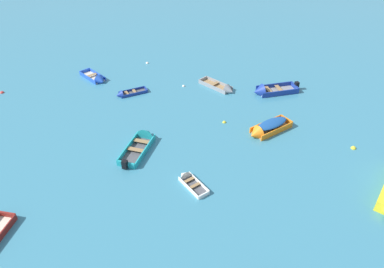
{
  "coord_description": "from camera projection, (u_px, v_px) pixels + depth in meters",
  "views": [
    {
      "loc": [
        -0.18,
        -3.2,
        17.71
      ],
      "look_at": [
        0.0,
        20.93,
        0.15
      ],
      "focal_mm": 32.9,
      "sensor_mm": 36.0,
      "label": 1
    }
  ],
  "objects": [
    {
      "name": "rowboat_white_outer_left",
      "position": [
        188.0,
        179.0,
        25.35
      ],
      "size": [
        2.35,
        2.79,
        0.89
      ],
      "color": "#4C4C51",
      "rests_on": "ground_plane"
    },
    {
      "name": "mooring_buoy_midfield",
      "position": [
        224.0,
        122.0,
        31.52
      ],
      "size": [
        0.33,
        0.33,
        0.33
      ],
      "primitive_type": "sphere",
      "color": "yellow",
      "rests_on": "ground_plane"
    },
    {
      "name": "rowboat_blue_near_left",
      "position": [
        97.0,
        79.0,
        37.91
      ],
      "size": [
        3.49,
        3.56,
        1.19
      ],
      "color": "beige",
      "rests_on": "ground_plane"
    },
    {
      "name": "mooring_buoy_between_boats_right",
      "position": [
        147.0,
        63.0,
        41.61
      ],
      "size": [
        0.35,
        0.35,
        0.35
      ],
      "primitive_type": "sphere",
      "color": "silver",
      "rests_on": "ground_plane"
    },
    {
      "name": "mooring_buoy_trailing",
      "position": [
        184.0,
        86.0,
        37.01
      ],
      "size": [
        0.31,
        0.31,
        0.31
      ],
      "primitive_type": "sphere",
      "color": "silver",
      "rests_on": "ground_plane"
    },
    {
      "name": "mooring_buoy_central",
      "position": [
        353.0,
        148.0,
        28.49
      ],
      "size": [
        0.41,
        0.41,
        0.41
      ],
      "primitive_type": "sphere",
      "color": "yellow",
      "rests_on": "ground_plane"
    },
    {
      "name": "rowboat_turquoise_midfield_left",
      "position": [
        142.0,
        141.0,
        28.91
      ],
      "size": [
        2.79,
        4.93,
        1.43
      ],
      "color": "#4C4C51",
      "rests_on": "ground_plane"
    },
    {
      "name": "rowboat_deep_blue_midfield_right",
      "position": [
        267.0,
        91.0,
        35.68
      ],
      "size": [
        4.95,
        2.65,
        1.53
      ],
      "color": "gray",
      "rests_on": "ground_plane"
    },
    {
      "name": "rowboat_orange_far_right",
      "position": [
        266.0,
        129.0,
        30.05
      ],
      "size": [
        4.3,
        3.51,
        1.34
      ],
      "color": "#99754C",
      "rests_on": "ground_plane"
    },
    {
      "name": "mooring_buoy_near_foreground",
      "position": [
        2.0,
        93.0,
        35.88
      ],
      "size": [
        0.38,
        0.38,
        0.38
      ],
      "primitive_type": "sphere",
      "color": "red",
      "rests_on": "ground_plane"
    },
    {
      "name": "rowboat_deep_blue_center",
      "position": [
        125.0,
        94.0,
        35.4
      ],
      "size": [
        3.27,
        2.22,
        0.91
      ],
      "color": "#4C4C51",
      "rests_on": "ground_plane"
    },
    {
      "name": "rowboat_grey_outer_right",
      "position": [
        224.0,
        89.0,
        36.21
      ],
      "size": [
        3.83,
        3.76,
        1.17
      ],
      "color": "#99754C",
      "rests_on": "ground_plane"
    }
  ]
}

